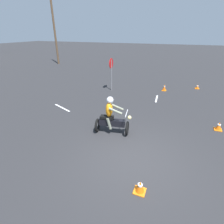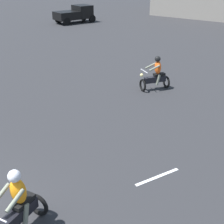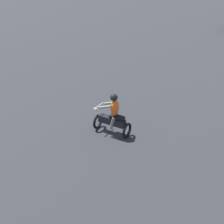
% 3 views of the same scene
% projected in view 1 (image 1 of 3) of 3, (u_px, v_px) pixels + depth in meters
% --- Properties ---
extents(ground_plane, '(120.00, 120.00, 0.00)m').
position_uv_depth(ground_plane, '(133.00, 159.00, 6.04)').
color(ground_plane, '#28282B').
extents(motorcycle_rider_foreground, '(0.87, 1.55, 1.66)m').
position_uv_depth(motorcycle_rider_foreground, '(111.00, 118.00, 7.29)').
color(motorcycle_rider_foreground, black).
rests_on(motorcycle_rider_foreground, ground).
extents(stop_sign, '(0.70, 0.08, 2.30)m').
position_uv_depth(stop_sign, '(111.00, 68.00, 12.40)').
color(stop_sign, slate).
rests_on(stop_sign, ground).
extents(traffic_cone_near_left, '(0.32, 0.32, 0.36)m').
position_uv_depth(traffic_cone_near_left, '(140.00, 187.00, 4.75)').
color(traffic_cone_near_left, orange).
rests_on(traffic_cone_near_left, ground).
extents(traffic_cone_near_right, '(0.32, 0.32, 0.47)m').
position_uv_depth(traffic_cone_near_right, '(164.00, 88.00, 12.85)').
color(traffic_cone_near_right, orange).
rests_on(traffic_cone_near_right, ground).
extents(traffic_cone_mid_center, '(0.32, 0.32, 0.31)m').
position_uv_depth(traffic_cone_mid_center, '(197.00, 87.00, 13.31)').
color(traffic_cone_mid_center, orange).
rests_on(traffic_cone_mid_center, ground).
extents(traffic_cone_far_center, '(0.32, 0.32, 0.38)m').
position_uv_depth(traffic_cone_far_center, '(219.00, 126.00, 7.75)').
color(traffic_cone_far_center, orange).
rests_on(traffic_cone_far_center, ground).
extents(lane_stripe_e, '(1.34, 0.21, 0.01)m').
position_uv_depth(lane_stripe_e, '(157.00, 99.00, 11.39)').
color(lane_stripe_e, silver).
rests_on(lane_stripe_e, ground).
extents(lane_stripe_n, '(0.66, 1.44, 0.01)m').
position_uv_depth(lane_stripe_n, '(62.00, 108.00, 10.06)').
color(lane_stripe_n, silver).
rests_on(lane_stripe_n, ground).
extents(utility_pole_near, '(0.24, 0.24, 8.17)m').
position_uv_depth(utility_pole_near, '(55.00, 30.00, 21.78)').
color(utility_pole_near, brown).
rests_on(utility_pole_near, ground).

